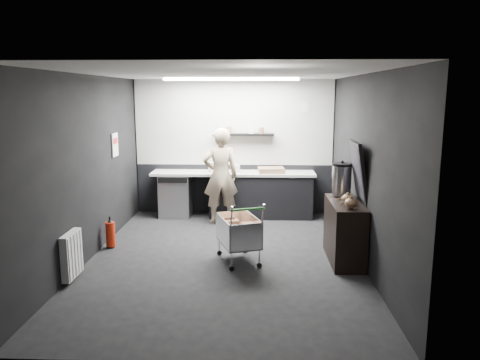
{
  "coord_description": "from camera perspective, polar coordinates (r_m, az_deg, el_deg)",
  "views": [
    {
      "loc": [
        0.49,
        -6.63,
        2.44
      ],
      "look_at": [
        0.21,
        0.4,
        1.12
      ],
      "focal_mm": 35.0,
      "sensor_mm": 36.0,
      "label": 1
    }
  ],
  "objects": [
    {
      "name": "floor",
      "position": [
        7.08,
        -1.89,
        -9.52
      ],
      "size": [
        5.5,
        5.5,
        0.0
      ],
      "primitive_type": "plane",
      "color": "black",
      "rests_on": "ground"
    },
    {
      "name": "ceiling",
      "position": [
        6.66,
        -2.04,
        12.86
      ],
      "size": [
        5.5,
        5.5,
        0.0
      ],
      "primitive_type": "plane",
      "rotation": [
        3.14,
        0.0,
        0.0
      ],
      "color": "silver",
      "rests_on": "wall_back"
    },
    {
      "name": "wall_back",
      "position": [
        9.46,
        -0.74,
        4.01
      ],
      "size": [
        5.5,
        0.0,
        5.5
      ],
      "primitive_type": "plane",
      "rotation": [
        1.57,
        0.0,
        0.0
      ],
      "color": "black",
      "rests_on": "floor"
    },
    {
      "name": "wall_front",
      "position": [
        4.06,
        -4.81,
        -4.97
      ],
      "size": [
        5.5,
        0.0,
        5.5
      ],
      "primitive_type": "plane",
      "rotation": [
        -1.57,
        0.0,
        0.0
      ],
      "color": "black",
      "rests_on": "floor"
    },
    {
      "name": "wall_left",
      "position": [
        7.17,
        -18.12,
        1.35
      ],
      "size": [
        0.0,
        5.5,
        5.5
      ],
      "primitive_type": "plane",
      "rotation": [
        1.57,
        0.0,
        1.57
      ],
      "color": "black",
      "rests_on": "floor"
    },
    {
      "name": "wall_right",
      "position": [
        6.89,
        14.88,
        1.17
      ],
      "size": [
        0.0,
        5.5,
        5.5
      ],
      "primitive_type": "plane",
      "rotation": [
        1.57,
        0.0,
        -1.57
      ],
      "color": "black",
      "rests_on": "floor"
    },
    {
      "name": "kitchen_wall_panel",
      "position": [
        9.39,
        -0.76,
        7.03
      ],
      "size": [
        3.95,
        0.02,
        1.7
      ],
      "primitive_type": "cube",
      "color": "#B6B6B1",
      "rests_on": "wall_back"
    },
    {
      "name": "dado_panel",
      "position": [
        9.57,
        -0.74,
        -1.07
      ],
      "size": [
        3.95,
        0.02,
        1.0
      ],
      "primitive_type": "cube",
      "color": "black",
      "rests_on": "wall_back"
    },
    {
      "name": "floating_shelf",
      "position": [
        9.29,
        0.45,
        5.56
      ],
      "size": [
        1.2,
        0.22,
        0.04
      ],
      "primitive_type": "cube",
      "color": "black",
      "rests_on": "wall_back"
    },
    {
      "name": "wall_clock",
      "position": [
        9.4,
        7.89,
        8.76
      ],
      "size": [
        0.2,
        0.03,
        0.2
      ],
      "primitive_type": "cylinder",
      "rotation": [
        1.57,
        0.0,
        0.0
      ],
      "color": "silver",
      "rests_on": "wall_back"
    },
    {
      "name": "poster",
      "position": [
        8.36,
        -15.01,
        4.15
      ],
      "size": [
        0.02,
        0.3,
        0.4
      ],
      "primitive_type": "cube",
      "color": "white",
      "rests_on": "wall_left"
    },
    {
      "name": "poster_red_band",
      "position": [
        8.35,
        -15.0,
        4.63
      ],
      "size": [
        0.02,
        0.22,
        0.1
      ],
      "primitive_type": "cube",
      "color": "red",
      "rests_on": "poster"
    },
    {
      "name": "radiator",
      "position": [
        6.57,
        -19.84,
        -8.58
      ],
      "size": [
        0.1,
        0.5,
        0.6
      ],
      "primitive_type": "cube",
      "color": "silver",
      "rests_on": "wall_left"
    },
    {
      "name": "ceiling_strip",
      "position": [
        8.5,
        -1.09,
        12.18
      ],
      "size": [
        2.4,
        0.2,
        0.04
      ],
      "primitive_type": "cube",
      "color": "white",
      "rests_on": "ceiling"
    },
    {
      "name": "prep_counter",
      "position": [
        9.27,
        0.0,
        -1.72
      ],
      "size": [
        3.2,
        0.61,
        0.9
      ],
      "color": "black",
      "rests_on": "floor"
    },
    {
      "name": "person",
      "position": [
        8.77,
        -2.38,
        0.51
      ],
      "size": [
        0.74,
        0.57,
        1.8
      ],
      "primitive_type": "imported",
      "rotation": [
        0.0,
        0.0,
        3.37
      ],
      "color": "beige",
      "rests_on": "floor"
    },
    {
      "name": "shopping_cart",
      "position": [
        6.83,
        -0.2,
        -6.49
      ],
      "size": [
        0.74,
        0.98,
        0.91
      ],
      "color": "silver",
      "rests_on": "floor"
    },
    {
      "name": "sideboard",
      "position": [
        7.04,
        12.69,
        -5.12
      ],
      "size": [
        0.5,
        1.17,
        1.76
      ],
      "color": "black",
      "rests_on": "floor"
    },
    {
      "name": "fire_extinguisher",
      "position": [
        7.76,
        -15.51,
        -6.27
      ],
      "size": [
        0.15,
        0.15,
        0.48
      ],
      "color": "red",
      "rests_on": "floor"
    },
    {
      "name": "cardboard_box",
      "position": [
        9.13,
        3.82,
        1.2
      ],
      "size": [
        0.53,
        0.43,
        0.1
      ],
      "primitive_type": "cube",
      "rotation": [
        0.0,
        0.0,
        0.11
      ],
      "color": "#8A6649",
      "rests_on": "prep_counter"
    },
    {
      "name": "pink_tub",
      "position": [
        9.21,
        -3.31,
        1.58
      ],
      "size": [
        0.19,
        0.19,
        0.19
      ],
      "primitive_type": "cylinder",
      "color": "beige",
      "rests_on": "prep_counter"
    },
    {
      "name": "white_container",
      "position": [
        9.13,
        -0.58,
        1.38
      ],
      "size": [
        0.18,
        0.15,
        0.14
      ],
      "primitive_type": "cube",
      "rotation": [
        0.0,
        0.0,
        -0.14
      ],
      "color": "silver",
      "rests_on": "prep_counter"
    }
  ]
}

